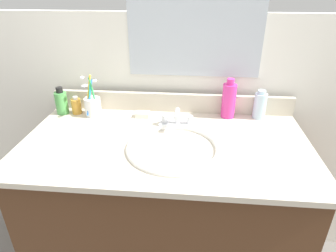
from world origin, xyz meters
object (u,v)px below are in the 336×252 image
at_px(bottle_gel_clear, 260,105).
at_px(bottle_toner_green, 61,102).
at_px(bottle_oil_amber, 76,106).
at_px(cup_white_ceramic, 93,106).
at_px(bottle_soap_pink, 229,100).
at_px(faucet, 177,120).
at_px(soap_bar, 143,115).

bearing_deg(bottle_gel_clear, bottle_toner_green, -177.85).
distance_m(bottle_oil_amber, cup_white_ceramic, 0.09).
height_order(bottle_toner_green, cup_white_ceramic, cup_white_ceramic).
distance_m(bottle_soap_pink, bottle_oil_amber, 0.72).
distance_m(bottle_toner_green, bottle_gel_clear, 0.93).
bearing_deg(faucet, bottle_toner_green, 171.23).
height_order(faucet, bottle_oil_amber, bottle_oil_amber).
height_order(bottle_gel_clear, soap_bar, bottle_gel_clear).
xyz_separation_m(faucet, cup_white_ceramic, (-0.40, 0.08, 0.02)).
bearing_deg(cup_white_ceramic, bottle_toner_green, 176.51).
bearing_deg(bottle_oil_amber, soap_bar, -2.26).
distance_m(faucet, bottle_oil_amber, 0.50).
height_order(bottle_soap_pink, bottle_oil_amber, bottle_soap_pink).
distance_m(bottle_soap_pink, soap_bar, 0.40).
height_order(bottle_gel_clear, bottle_oil_amber, bottle_gel_clear).
bearing_deg(bottle_gel_clear, bottle_oil_amber, -177.99).
distance_m(bottle_toner_green, cup_white_ceramic, 0.15).
bearing_deg(bottle_oil_amber, bottle_soap_pink, 2.27).
height_order(bottle_soap_pink, soap_bar, bottle_soap_pink).
relative_size(bottle_gel_clear, bottle_oil_amber, 1.58).
bearing_deg(faucet, bottle_gel_clear, 17.99).
bearing_deg(bottle_soap_pink, soap_bar, -174.08).
bearing_deg(cup_white_ceramic, bottle_gel_clear, 3.27).
relative_size(bottle_oil_amber, cup_white_ceramic, 0.43).
bearing_deg(cup_white_ceramic, faucet, -10.75).
bearing_deg(cup_white_ceramic, bottle_soap_pink, 3.85).
bearing_deg(bottle_gel_clear, cup_white_ceramic, -176.73).
distance_m(faucet, cup_white_ceramic, 0.41).
bearing_deg(faucet, cup_white_ceramic, 169.25).
xyz_separation_m(bottle_toner_green, bottle_oil_amber, (0.07, 0.00, -0.02)).
bearing_deg(soap_bar, bottle_toner_green, 178.83).
bearing_deg(bottle_soap_pink, faucet, -152.56).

